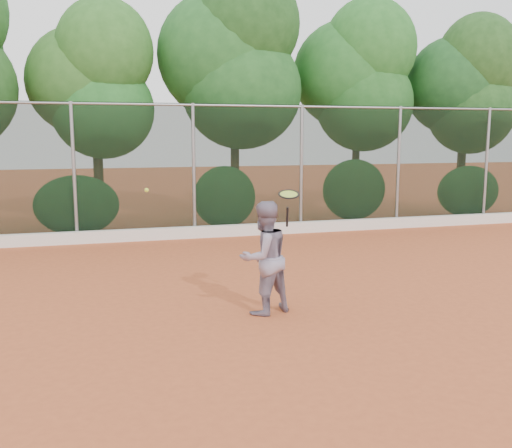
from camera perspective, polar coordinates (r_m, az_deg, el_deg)
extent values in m
plane|color=#B7532B|center=(8.68, 1.82, -9.18)|extent=(80.00, 80.00, 0.00)
cube|color=silver|center=(15.11, -6.02, -0.82)|extent=(24.00, 0.20, 0.30)
imported|color=gray|center=(8.60, 0.81, -3.40)|extent=(1.01, 0.90, 1.72)
cube|color=black|center=(15.10, -6.24, 5.29)|extent=(24.00, 0.01, 3.50)
cylinder|color=gray|center=(15.09, -6.35, 11.74)|extent=(24.00, 0.06, 0.06)
cylinder|color=gray|center=(14.90, -17.73, 4.87)|extent=(0.09, 0.09, 3.50)
cylinder|color=gray|center=(15.10, -6.24, 5.29)|extent=(0.09, 0.09, 3.50)
cylinder|color=gray|center=(15.87, 4.55, 5.49)|extent=(0.09, 0.09, 3.50)
cylinder|color=gray|center=(17.15, 14.04, 5.51)|extent=(0.09, 0.09, 3.50)
cylinder|color=gray|center=(18.82, 22.03, 5.41)|extent=(0.09, 0.09, 3.50)
cylinder|color=#49331C|center=(17.22, -15.42, 3.63)|extent=(0.28, 0.28, 2.40)
ellipsoid|color=#205F22|center=(17.08, -15.04, 11.00)|extent=(2.90, 2.40, 2.80)
ellipsoid|color=#29591E|center=(17.42, -16.86, 13.51)|extent=(3.20, 2.70, 3.10)
ellipsoid|color=#275B1F|center=(17.02, -14.91, 16.43)|extent=(2.70, 2.30, 2.90)
cylinder|color=#44291A|center=(17.39, -2.11, 4.99)|extent=(0.26, 0.26, 3.00)
ellipsoid|color=#2C6E29|center=(17.35, -1.42, 13.24)|extent=(3.60, 3.00, 3.50)
ellipsoid|color=#2E742C|center=(17.63, -3.33, 16.43)|extent=(3.90, 3.20, 3.80)
ellipsoid|color=#2B6225|center=(17.53, -1.03, 19.47)|extent=(3.20, 2.70, 3.30)
cylinder|color=#3A2516|center=(18.98, 9.90, 4.74)|extent=(0.24, 0.24, 2.70)
ellipsoid|color=#1C501B|center=(18.95, 10.79, 11.82)|extent=(3.20, 2.70, 3.10)
ellipsoid|color=#1D571F|center=(19.08, 9.06, 14.56)|extent=(3.50, 2.90, 3.40)
ellipsoid|color=#1F5C1F|center=(19.07, 11.36, 16.92)|extent=(3.00, 2.50, 3.10)
cylinder|color=#3B2816|center=(20.53, 19.76, 4.37)|extent=(0.28, 0.28, 2.50)
ellipsoid|color=#2E6225|center=(20.53, 20.73, 10.61)|extent=(3.00, 2.50, 2.90)
ellipsoid|color=#245E25|center=(20.53, 19.19, 12.93)|extent=(3.30, 2.80, 3.20)
ellipsoid|color=#306024|center=(20.63, 21.38, 15.03)|extent=(2.80, 2.40, 3.00)
ellipsoid|color=#296B28|center=(15.77, -17.49, 1.80)|extent=(2.20, 1.16, 1.60)
ellipsoid|color=#2C732B|center=(16.14, -3.16, 2.71)|extent=(1.80, 1.04, 1.76)
ellipsoid|color=#2D6827|center=(17.44, 9.79, 3.39)|extent=(2.00, 1.10, 1.84)
ellipsoid|color=#2C6A28|center=(19.51, 20.45, 3.09)|extent=(2.16, 1.12, 1.64)
cylinder|color=black|center=(8.62, 3.15, 0.72)|extent=(0.07, 0.14, 0.32)
torus|color=black|center=(8.52, 3.30, 2.99)|extent=(0.38, 0.38, 0.13)
cylinder|color=#ACC339|center=(8.52, 3.30, 2.99)|extent=(0.32, 0.32, 0.09)
sphere|color=#D7F036|center=(8.53, -10.88, 3.35)|extent=(0.06, 0.06, 0.06)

